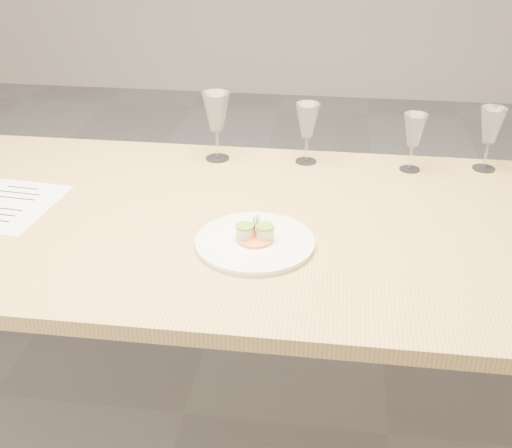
# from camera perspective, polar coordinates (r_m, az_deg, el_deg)

# --- Properties ---
(ground) EXTENTS (7.00, 7.00, 0.00)m
(ground) POSITION_cam_1_polar(r_m,az_deg,el_deg) (2.22, -6.46, -16.40)
(ground) COLOR slate
(ground) RESTS_ON ground
(dining_table) EXTENTS (2.40, 1.00, 0.75)m
(dining_table) POSITION_cam_1_polar(r_m,az_deg,el_deg) (1.80, -7.63, -0.91)
(dining_table) COLOR tan
(dining_table) RESTS_ON ground
(dinner_plate) EXTENTS (0.30, 0.30, 0.08)m
(dinner_plate) POSITION_cam_1_polar(r_m,az_deg,el_deg) (1.60, -0.08, -1.54)
(dinner_plate) COLOR white
(dinner_plate) RESTS_ON dining_table
(recipe_sheet) EXTENTS (0.27, 0.33, 0.00)m
(recipe_sheet) POSITION_cam_1_polar(r_m,az_deg,el_deg) (1.92, -21.14, 1.56)
(recipe_sheet) COLOR white
(recipe_sheet) RESTS_ON dining_table
(wine_glass_0) EXTENTS (0.09, 0.09, 0.22)m
(wine_glass_0) POSITION_cam_1_polar(r_m,az_deg,el_deg) (2.05, -3.57, 9.80)
(wine_glass_0) COLOR white
(wine_glass_0) RESTS_ON dining_table
(wine_glass_1) EXTENTS (0.08, 0.08, 0.19)m
(wine_glass_1) POSITION_cam_1_polar(r_m,az_deg,el_deg) (2.03, 4.59, 9.04)
(wine_glass_1) COLOR white
(wine_glass_1) RESTS_ON dining_table
(wine_glass_2) EXTENTS (0.07, 0.07, 0.18)m
(wine_glass_2) POSITION_cam_1_polar(r_m,az_deg,el_deg) (2.03, 13.89, 7.98)
(wine_glass_2) COLOR white
(wine_glass_2) RESTS_ON dining_table
(wine_glass_3) EXTENTS (0.08, 0.08, 0.20)m
(wine_glass_3) POSITION_cam_1_polar(r_m,az_deg,el_deg) (2.10, 20.18, 8.10)
(wine_glass_3) COLOR white
(wine_glass_3) RESTS_ON dining_table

